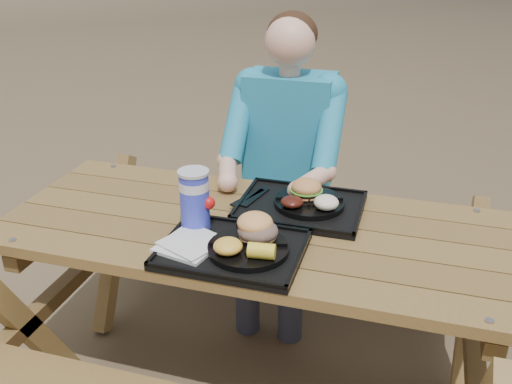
# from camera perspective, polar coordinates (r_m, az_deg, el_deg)

# --- Properties ---
(picnic_table) EXTENTS (1.80, 1.49, 0.75)m
(picnic_table) POSITION_cam_1_polar(r_m,az_deg,el_deg) (2.21, 0.00, -11.93)
(picnic_table) COLOR #999999
(picnic_table) RESTS_ON ground
(tray_near) EXTENTS (0.45, 0.35, 0.02)m
(tray_near) POSITION_cam_1_polar(r_m,az_deg,el_deg) (1.84, -2.36, -5.87)
(tray_near) COLOR black
(tray_near) RESTS_ON picnic_table
(tray_far) EXTENTS (0.45, 0.35, 0.02)m
(tray_far) POSITION_cam_1_polar(r_m,az_deg,el_deg) (2.11, 4.47, -1.56)
(tray_far) COLOR black
(tray_far) RESTS_ON picnic_table
(plate_near) EXTENTS (0.26, 0.26, 0.02)m
(plate_near) POSITION_cam_1_polar(r_m,az_deg,el_deg) (1.81, -0.76, -5.67)
(plate_near) COLOR black
(plate_near) RESTS_ON tray_near
(plate_far) EXTENTS (0.26, 0.26, 0.02)m
(plate_far) POSITION_cam_1_polar(r_m,az_deg,el_deg) (2.11, 5.34, -1.06)
(plate_far) COLOR black
(plate_far) RESTS_ON tray_far
(napkin_stack) EXTENTS (0.21, 0.21, 0.02)m
(napkin_stack) POSITION_cam_1_polar(r_m,az_deg,el_deg) (1.85, -6.76, -5.20)
(napkin_stack) COLOR silver
(napkin_stack) RESTS_ON tray_near
(soda_cup) EXTENTS (0.10, 0.10, 0.20)m
(soda_cup) POSITION_cam_1_polar(r_m,az_deg,el_deg) (1.92, -6.15, -0.90)
(soda_cup) COLOR #1C28D2
(soda_cup) RESTS_ON tray_near
(condiment_bbq) EXTENTS (0.05, 0.05, 0.03)m
(condiment_bbq) POSITION_cam_1_polar(r_m,az_deg,el_deg) (1.93, -1.23, -3.46)
(condiment_bbq) COLOR black
(condiment_bbq) RESTS_ON tray_near
(condiment_mustard) EXTENTS (0.05, 0.05, 0.03)m
(condiment_mustard) POSITION_cam_1_polar(r_m,az_deg,el_deg) (1.91, 0.62, -3.69)
(condiment_mustard) COLOR gold
(condiment_mustard) RESTS_ON tray_near
(sandwich) EXTENTS (0.12, 0.12, 0.13)m
(sandwich) POSITION_cam_1_polar(r_m,az_deg,el_deg) (1.82, 0.19, -2.87)
(sandwich) COLOR #F2A255
(sandwich) RESTS_ON plate_near
(mac_cheese) EXTENTS (0.09, 0.09, 0.05)m
(mac_cheese) POSITION_cam_1_polar(r_m,az_deg,el_deg) (1.76, -2.83, -5.43)
(mac_cheese) COLOR yellow
(mac_cheese) RESTS_ON plate_near
(corn_cob) EXTENTS (0.09, 0.09, 0.05)m
(corn_cob) POSITION_cam_1_polar(r_m,az_deg,el_deg) (1.73, 0.56, -5.91)
(corn_cob) COLOR yellow
(corn_cob) RESTS_ON plate_near
(cutlery_far) EXTENTS (0.07, 0.18, 0.01)m
(cutlery_far) POSITION_cam_1_polar(r_m,az_deg,el_deg) (2.15, -0.12, -0.53)
(cutlery_far) COLOR black
(cutlery_far) RESTS_ON tray_far
(burger) EXTENTS (0.11, 0.11, 0.10)m
(burger) POSITION_cam_1_polar(r_m,az_deg,el_deg) (2.11, 5.08, 0.87)
(burger) COLOR #D18849
(burger) RESTS_ON plate_far
(baked_beans) EXTENTS (0.08, 0.08, 0.04)m
(baked_beans) POSITION_cam_1_polar(r_m,az_deg,el_deg) (2.04, 3.62, -0.99)
(baked_beans) COLOR #44150D
(baked_beans) RESTS_ON plate_far
(potato_salad) EXTENTS (0.09, 0.09, 0.05)m
(potato_salad) POSITION_cam_1_polar(r_m,az_deg,el_deg) (2.04, 7.04, -1.04)
(potato_salad) COLOR white
(potato_salad) RESTS_ON plate_far
(diner) EXTENTS (0.48, 0.84, 1.28)m
(diner) POSITION_cam_1_polar(r_m,az_deg,el_deg) (2.63, 3.12, 1.17)
(diner) COLOR teal
(diner) RESTS_ON ground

